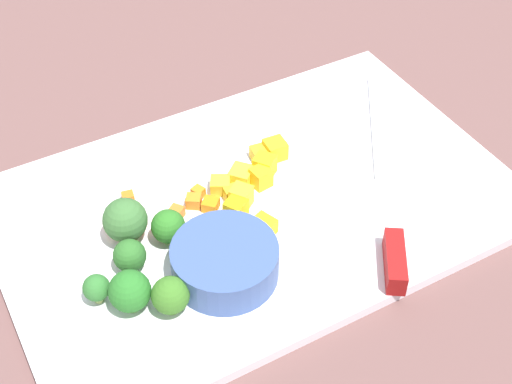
# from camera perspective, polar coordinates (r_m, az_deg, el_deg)

# --- Properties ---
(ground_plane) EXTENTS (4.00, 4.00, 0.00)m
(ground_plane) POSITION_cam_1_polar(r_m,az_deg,el_deg) (0.74, 0.00, -1.23)
(ground_plane) COLOR brown
(cutting_board) EXTENTS (0.51, 0.33, 0.01)m
(cutting_board) POSITION_cam_1_polar(r_m,az_deg,el_deg) (0.73, 0.00, -0.90)
(cutting_board) COLOR white
(cutting_board) RESTS_ON ground_plane
(prep_bowl) EXTENTS (0.10, 0.10, 0.03)m
(prep_bowl) POSITION_cam_1_polar(r_m,az_deg,el_deg) (0.65, -2.47, -5.51)
(prep_bowl) COLOR #3A538B
(prep_bowl) RESTS_ON cutting_board
(chef_knife) EXTENTS (0.20, 0.28, 0.02)m
(chef_knife) POSITION_cam_1_polar(r_m,az_deg,el_deg) (0.72, 10.50, -1.30)
(chef_knife) COLOR silver
(chef_knife) RESTS_ON cutting_board
(carrot_dice_0) EXTENTS (0.01, 0.01, 0.01)m
(carrot_dice_0) POSITION_cam_1_polar(r_m,az_deg,el_deg) (0.72, -11.32, -2.19)
(carrot_dice_0) COLOR orange
(carrot_dice_0) RESTS_ON cutting_board
(carrot_dice_1) EXTENTS (0.02, 0.02, 0.01)m
(carrot_dice_1) POSITION_cam_1_polar(r_m,az_deg,el_deg) (0.68, -9.81, -4.55)
(carrot_dice_1) COLOR orange
(carrot_dice_1) RESTS_ON cutting_board
(carrot_dice_2) EXTENTS (0.02, 0.02, 0.01)m
(carrot_dice_2) POSITION_cam_1_polar(r_m,az_deg,el_deg) (0.72, -3.60, -1.01)
(carrot_dice_2) COLOR orange
(carrot_dice_2) RESTS_ON cutting_board
(carrot_dice_3) EXTENTS (0.02, 0.02, 0.01)m
(carrot_dice_3) POSITION_cam_1_polar(r_m,az_deg,el_deg) (0.70, -6.81, -2.98)
(carrot_dice_3) COLOR orange
(carrot_dice_3) RESTS_ON cutting_board
(carrot_dice_4) EXTENTS (0.02, 0.02, 0.01)m
(carrot_dice_4) POSITION_cam_1_polar(r_m,az_deg,el_deg) (0.72, -4.93, -0.73)
(carrot_dice_4) COLOR orange
(carrot_dice_4) RESTS_ON cutting_board
(carrot_dice_5) EXTENTS (0.02, 0.02, 0.01)m
(carrot_dice_5) POSITION_cam_1_polar(r_m,az_deg,el_deg) (0.70, -9.53, -2.52)
(carrot_dice_5) COLOR orange
(carrot_dice_5) RESTS_ON cutting_board
(carrot_dice_6) EXTENTS (0.01, 0.01, 0.01)m
(carrot_dice_6) POSITION_cam_1_polar(r_m,az_deg,el_deg) (0.73, -4.58, -0.02)
(carrot_dice_6) COLOR orange
(carrot_dice_6) RESTS_ON cutting_board
(carrot_dice_7) EXTENTS (0.02, 0.02, 0.01)m
(carrot_dice_7) POSITION_cam_1_polar(r_m,az_deg,el_deg) (0.71, -6.29, -1.63)
(carrot_dice_7) COLOR orange
(carrot_dice_7) RESTS_ON cutting_board
(carrot_dice_8) EXTENTS (0.01, 0.01, 0.01)m
(carrot_dice_8) POSITION_cam_1_polar(r_m,az_deg,el_deg) (0.73, -10.06, -0.43)
(carrot_dice_8) COLOR orange
(carrot_dice_8) RESTS_ON cutting_board
(carrot_dice_9) EXTENTS (0.01, 0.01, 0.01)m
(carrot_dice_9) POSITION_cam_1_polar(r_m,az_deg,el_deg) (0.71, -10.90, -2.97)
(carrot_dice_9) COLOR orange
(carrot_dice_9) RESTS_ON cutting_board
(pepper_dice_0) EXTENTS (0.03, 0.03, 0.02)m
(pepper_dice_0) POSITION_cam_1_polar(r_m,az_deg,el_deg) (0.71, -1.15, -0.41)
(pepper_dice_0) COLOR yellow
(pepper_dice_0) RESTS_ON cutting_board
(pepper_dice_1) EXTENTS (0.03, 0.03, 0.02)m
(pepper_dice_1) POSITION_cam_1_polar(r_m,az_deg,el_deg) (0.74, -1.37, 1.26)
(pepper_dice_1) COLOR yellow
(pepper_dice_1) RESTS_ON cutting_board
(pepper_dice_2) EXTENTS (0.03, 0.03, 0.01)m
(pepper_dice_2) POSITION_cam_1_polar(r_m,az_deg,el_deg) (0.73, -2.84, 0.53)
(pepper_dice_2) COLOR yellow
(pepper_dice_2) RESTS_ON cutting_board
(pepper_dice_3) EXTENTS (0.03, 0.03, 0.02)m
(pepper_dice_3) POSITION_cam_1_polar(r_m,az_deg,el_deg) (0.70, -1.59, -1.38)
(pepper_dice_3) COLOR yellow
(pepper_dice_3) RESTS_ON cutting_board
(pepper_dice_4) EXTENTS (0.02, 0.02, 0.01)m
(pepper_dice_4) POSITION_cam_1_polar(r_m,az_deg,el_deg) (0.72, -1.86, -0.08)
(pepper_dice_4) COLOR yellow
(pepper_dice_4) RESTS_ON cutting_board
(pepper_dice_5) EXTENTS (0.03, 0.03, 0.02)m
(pepper_dice_5) POSITION_cam_1_polar(r_m,az_deg,el_deg) (0.69, 0.53, -2.79)
(pepper_dice_5) COLOR yellow
(pepper_dice_5) RESTS_ON cutting_board
(pepper_dice_6) EXTENTS (0.02, 0.02, 0.02)m
(pepper_dice_6) POSITION_cam_1_polar(r_m,az_deg,el_deg) (0.74, 0.39, 1.17)
(pepper_dice_6) COLOR yellow
(pepper_dice_6) RESTS_ON cutting_board
(pepper_dice_7) EXTENTS (0.02, 0.02, 0.01)m
(pepper_dice_7) POSITION_cam_1_polar(r_m,az_deg,el_deg) (0.77, 0.39, 3.00)
(pepper_dice_7) COLOR yellow
(pepper_dice_7) RESTS_ON cutting_board
(pepper_dice_8) EXTENTS (0.03, 0.03, 0.02)m
(pepper_dice_8) POSITION_cam_1_polar(r_m,az_deg,el_deg) (0.75, 0.68, 2.10)
(pepper_dice_8) COLOR yellow
(pepper_dice_8) RESTS_ON cutting_board
(pepper_dice_9) EXTENTS (0.02, 0.02, 0.02)m
(pepper_dice_9) POSITION_cam_1_polar(r_m,az_deg,el_deg) (0.77, 1.52, 3.39)
(pepper_dice_9) COLOR yellow
(pepper_dice_9) RESTS_ON cutting_board
(broccoli_floret_0) EXTENTS (0.03, 0.03, 0.03)m
(broccoli_floret_0) POSITION_cam_1_polar(r_m,az_deg,el_deg) (0.66, -9.93, -4.98)
(broccoli_floret_0) COLOR #92B856
(broccoli_floret_0) RESTS_ON cutting_board
(broccoli_floret_1) EXTENTS (0.03, 0.03, 0.04)m
(broccoli_floret_1) POSITION_cam_1_polar(r_m,az_deg,el_deg) (0.68, -6.94, -2.74)
(broccoli_floret_1) COLOR #96B463
(broccoli_floret_1) RESTS_ON cutting_board
(broccoli_floret_2) EXTENTS (0.04, 0.04, 0.04)m
(broccoli_floret_2) POSITION_cam_1_polar(r_m,az_deg,el_deg) (0.63, -9.92, -7.74)
(broccoli_floret_2) COLOR #8BB862
(broccoli_floret_2) RESTS_ON cutting_board
(broccoli_floret_3) EXTENTS (0.04, 0.04, 0.05)m
(broccoli_floret_3) POSITION_cam_1_polar(r_m,az_deg,el_deg) (0.68, -10.28, -2.24)
(broccoli_floret_3) COLOR #8FBA5E
(broccoli_floret_3) RESTS_ON cutting_board
(broccoli_floret_4) EXTENTS (0.03, 0.03, 0.04)m
(broccoli_floret_4) POSITION_cam_1_polar(r_m,az_deg,el_deg) (0.63, -6.76, -8.12)
(broccoli_floret_4) COLOR #85B755
(broccoli_floret_4) RESTS_ON cutting_board
(broccoli_floret_5) EXTENTS (0.02, 0.02, 0.03)m
(broccoli_floret_5) POSITION_cam_1_polar(r_m,az_deg,el_deg) (0.65, -12.47, -7.42)
(broccoli_floret_5) COLOR #97AF5C
(broccoli_floret_5) RESTS_ON cutting_board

